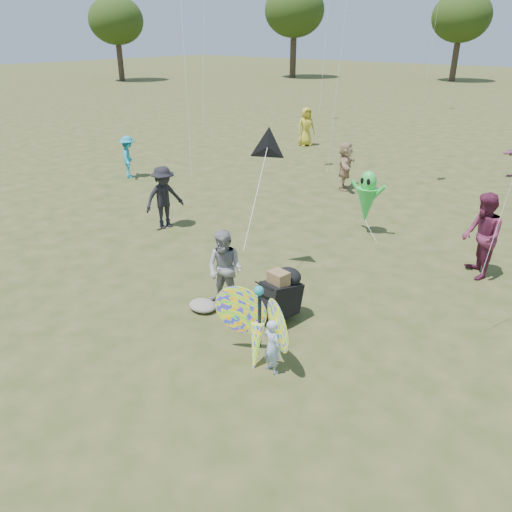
{
  "coord_description": "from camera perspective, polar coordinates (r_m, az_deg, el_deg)",
  "views": [
    {
      "loc": [
        5.28,
        -5.27,
        5.06
      ],
      "look_at": [
        -0.2,
        1.5,
        1.1
      ],
      "focal_mm": 35.0,
      "sensor_mm": 36.0,
      "label": 1
    }
  ],
  "objects": [
    {
      "name": "ground",
      "position": [
        9.01,
        -5.1,
        -9.81
      ],
      "size": [
        160.0,
        160.0,
        0.0
      ],
      "primitive_type": "plane",
      "color": "#51592B",
      "rests_on": "ground"
    },
    {
      "name": "crowd_e",
      "position": [
        11.93,
        24.39,
        2.08
      ],
      "size": [
        1.12,
        1.18,
        1.92
      ],
      "primitive_type": "imported",
      "rotation": [
        0.0,
        0.0,
        5.3
      ],
      "color": "#66223F",
      "rests_on": "ground"
    },
    {
      "name": "crowd_i",
      "position": [
        19.38,
        -14.36,
        10.91
      ],
      "size": [
        1.12,
        1.09,
        1.54
      ],
      "primitive_type": "imported",
      "rotation": [
        0.0,
        0.0,
        2.42
      ],
      "color": "teal",
      "rests_on": "ground"
    },
    {
      "name": "jogging_stroller",
      "position": [
        9.26,
        2.91,
        -4.27
      ],
      "size": [
        0.58,
        1.09,
        1.09
      ],
      "rotation": [
        0.0,
        0.0,
        -0.15
      ],
      "color": "black",
      "rests_on": "ground"
    },
    {
      "name": "butterfly_kite",
      "position": [
        8.14,
        0.21,
        -8.11
      ],
      "size": [
        1.74,
        0.75,
        1.6
      ],
      "color": "#E94424",
      "rests_on": "ground"
    },
    {
      "name": "grey_bag",
      "position": [
        9.95,
        -6.12,
        -5.64
      ],
      "size": [
        0.58,
        0.48,
        0.19
      ],
      "primitive_type": "ellipsoid",
      "color": "gray",
      "rests_on": "ground"
    },
    {
      "name": "delta_kite_rig",
      "position": [
        10.58,
        1.3,
        12.28
      ],
      "size": [
        1.2,
        2.0,
        1.98
      ],
      "color": "black",
      "rests_on": "ground"
    },
    {
      "name": "child_girl",
      "position": [
        8.05,
        1.86,
        -10.26
      ],
      "size": [
        0.39,
        0.29,
        0.96
      ],
      "primitive_type": "imported",
      "rotation": [
        0.0,
        0.0,
        2.95
      ],
      "color": "#9FB6E1",
      "rests_on": "ground"
    },
    {
      "name": "crowd_b",
      "position": [
        13.98,
        -10.47,
        6.58
      ],
      "size": [
        0.9,
        1.24,
        1.73
      ],
      "primitive_type": "imported",
      "rotation": [
        0.0,
        0.0,
        1.32
      ],
      "color": "black",
      "rests_on": "ground"
    },
    {
      "name": "adult_man",
      "position": [
        9.76,
        -3.58,
        -1.53
      ],
      "size": [
        0.88,
        0.74,
        1.58
      ],
      "primitive_type": "imported",
      "rotation": [
        0.0,
        0.0,
        0.21
      ],
      "color": "gray",
      "rests_on": "ground"
    },
    {
      "name": "alien_kite",
      "position": [
        13.59,
        12.53,
        6.35
      ],
      "size": [
        1.12,
        0.69,
        1.74
      ],
      "color": "green",
      "rests_on": "ground"
    },
    {
      "name": "crowd_d",
      "position": [
        17.58,
        10.17,
        10.09
      ],
      "size": [
        1.02,
        1.58,
        1.63
      ],
      "primitive_type": "imported",
      "rotation": [
        0.0,
        0.0,
        1.96
      ],
      "color": "tan",
      "rests_on": "ground"
    },
    {
      "name": "crowd_g",
      "position": [
        24.41,
        5.73,
        14.48
      ],
      "size": [
        0.93,
        1.03,
        1.77
      ],
      "primitive_type": "imported",
      "rotation": [
        0.0,
        0.0,
        1.03
      ],
      "color": "gold",
      "rests_on": "ground"
    }
  ]
}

